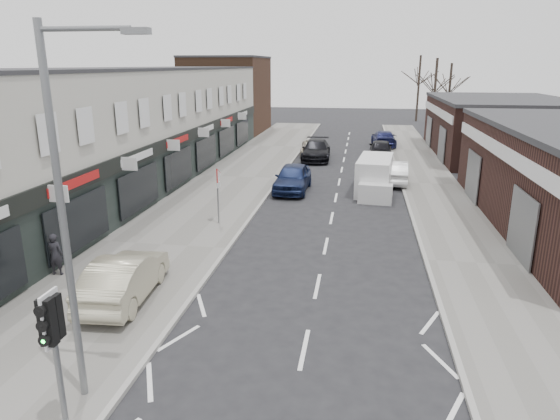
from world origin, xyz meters
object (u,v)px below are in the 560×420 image
at_px(parked_car_right_c, 384,139).
at_px(parked_car_left_b, 316,150).
at_px(pedestrian, 55,254).
at_px(parked_car_right_b, 381,149).
at_px(sedan_on_pavement, 124,277).
at_px(white_van, 375,176).
at_px(parked_car_right_a, 395,172).
at_px(parked_car_left_a, 293,178).
at_px(street_lamp, 69,203).
at_px(parked_car_left_c, 314,148).
at_px(warning_sign, 218,180).
at_px(traffic_light, 52,331).

bearing_deg(parked_car_right_c, parked_car_left_b, 51.84).
height_order(pedestrian, parked_car_right_b, pedestrian).
relative_size(sedan_on_pavement, parked_car_left_b, 0.83).
xyz_separation_m(white_van, pedestrian, (-11.36, -14.31, -0.09)).
xyz_separation_m(pedestrian, parked_car_right_a, (12.70, 17.02, -0.16)).
relative_size(parked_car_left_a, parked_car_left_b, 0.89).
bearing_deg(parked_car_left_a, parked_car_right_a, 27.93).
distance_m(parked_car_left_b, parked_car_right_b, 5.31).
distance_m(street_lamp, parked_car_right_a, 24.73).
relative_size(parked_car_right_a, parked_car_right_c, 0.86).
bearing_deg(street_lamp, pedestrian, 127.71).
bearing_deg(street_lamp, white_van, 71.82).
bearing_deg(street_lamp, parked_car_left_a, 84.66).
bearing_deg(parked_car_left_c, parked_car_right_b, -8.43).
height_order(sedan_on_pavement, parked_car_left_b, sedan_on_pavement).
relative_size(pedestrian, parked_car_right_c, 0.30).
height_order(street_lamp, parked_car_right_b, street_lamp).
height_order(sedan_on_pavement, pedestrian, pedestrian).
xyz_separation_m(parked_car_right_a, parked_car_right_b, (-0.62, 8.91, 0.05)).
relative_size(white_van, parked_car_right_b, 1.21).
distance_m(street_lamp, parked_car_right_b, 33.05).
height_order(parked_car_right_a, parked_car_right_c, parked_car_right_c).
bearing_deg(sedan_on_pavement, parked_car_right_b, -112.15).
bearing_deg(sedan_on_pavement, parked_car_right_a, -121.38).
relative_size(street_lamp, parked_car_left_b, 1.50).
height_order(pedestrian, parked_car_left_c, pedestrian).
xyz_separation_m(warning_sign, parked_car_left_b, (2.96, 17.61, -1.43)).
height_order(parked_car_right_b, parked_car_right_c, parked_car_right_b).
relative_size(parked_car_left_a, parked_car_right_c, 0.93).
bearing_deg(warning_sign, parked_car_right_a, 49.86).
distance_m(traffic_light, parked_car_left_c, 33.71).
height_order(warning_sign, parked_car_left_a, warning_sign).
bearing_deg(parked_car_left_b, parked_car_right_b, 14.93).
height_order(traffic_light, pedestrian, traffic_light).
bearing_deg(traffic_light, pedestrian, 123.46).
xyz_separation_m(pedestrian, parked_car_right_c, (12.55, 31.91, -0.14)).
distance_m(street_lamp, parked_car_right_c, 38.96).
xyz_separation_m(street_lamp, parked_car_left_b, (2.33, 30.41, -3.84)).
distance_m(white_van, pedestrian, 18.27).
distance_m(street_lamp, parked_car_left_b, 30.74).
bearing_deg(parked_car_right_c, white_van, 84.31).
distance_m(parked_car_right_b, parked_car_right_c, 6.00).
bearing_deg(parked_car_right_c, warning_sign, 69.49).
height_order(white_van, parked_car_left_b, white_van).
bearing_deg(parked_car_right_c, traffic_light, 76.98).
distance_m(pedestrian, parked_car_left_b, 25.35).
relative_size(street_lamp, pedestrian, 5.23).
bearing_deg(white_van, parked_car_right_b, 92.38).
height_order(white_van, parked_car_right_c, white_van).
bearing_deg(parked_car_left_b, traffic_light, -96.18).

